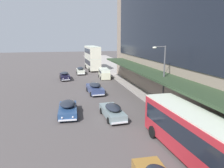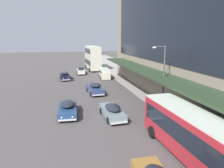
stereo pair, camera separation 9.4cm
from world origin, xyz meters
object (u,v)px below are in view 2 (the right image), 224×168
object	(u,v)px
sedan_lead_mid	(68,108)
sedan_second_mid	(112,111)
sedan_trailing_near	(95,88)
pedestrian_at_kerb	(212,133)
transit_bus_kerbside_front	(93,57)
transit_bus_kerbside_rear	(190,131)
sedan_second_near	(65,76)
sedan_oncoming_rear	(81,70)
street_lamp	(162,74)
vw_van	(104,73)

from	to	relation	value
sedan_lead_mid	sedan_second_mid	world-z (taller)	sedan_lead_mid
sedan_trailing_near	pedestrian_at_kerb	xyz separation A→B (m)	(5.88, -17.92, 0.36)
transit_bus_kerbside_front	pedestrian_at_kerb	distance (m)	41.60
transit_bus_kerbside_rear	sedan_second_near	bearing A→B (deg)	103.90
sedan_lead_mid	sedan_second_near	distance (m)	20.32
transit_bus_kerbside_rear	transit_bus_kerbside_front	bearing A→B (deg)	90.52
sedan_lead_mid	sedan_oncoming_rear	bearing A→B (deg)	81.60
sedan_second_near	pedestrian_at_kerb	bearing A→B (deg)	-71.75
sedan_second_near	street_lamp	xyz separation A→B (m)	(9.67, -21.86, 3.51)
transit_bus_kerbside_rear	sedan_second_near	xyz separation A→B (m)	(-7.56, 30.55, -1.12)
sedan_second_near	street_lamp	bearing A→B (deg)	-66.14
vw_van	pedestrian_at_kerb	distance (m)	29.43
transit_bus_kerbside_rear	sedan_oncoming_rear	distance (m)	36.54
street_lamp	vw_van	bearing A→B (deg)	95.31
vw_van	street_lamp	size ratio (longest dim) A/B	0.65
sedan_trailing_near	pedestrian_at_kerb	size ratio (longest dim) A/B	2.70
sedan_trailing_near	street_lamp	xyz separation A→B (m)	(5.69, -9.88, 3.45)
transit_bus_kerbside_front	street_lamp	bearing A→B (deg)	-85.74
sedan_second_near	vw_van	size ratio (longest dim) A/B	1.04
transit_bus_kerbside_front	sedan_trailing_near	distance (m)	23.88
transit_bus_kerbside_rear	sedan_trailing_near	xyz separation A→B (m)	(-3.58, 18.57, -1.05)
pedestrian_at_kerb	sedan_second_near	bearing A→B (deg)	108.25
sedan_second_near	vw_van	world-z (taller)	vw_van
vw_van	street_lamp	world-z (taller)	street_lamp
street_lamp	transit_bus_kerbside_front	bearing A→B (deg)	94.26
sedan_oncoming_rear	street_lamp	xyz separation A→B (m)	(6.07, -27.62, 3.46)
sedan_second_mid	street_lamp	distance (m)	6.56
sedan_lead_mid	street_lamp	distance (m)	10.64
transit_bus_kerbside_rear	sedan_trailing_near	bearing A→B (deg)	100.92
sedan_lead_mid	sedan_second_near	xyz separation A→B (m)	(0.25, 20.31, 0.00)
transit_bus_kerbside_rear	pedestrian_at_kerb	distance (m)	2.49
transit_bus_kerbside_rear	street_lamp	bearing A→B (deg)	76.36
pedestrian_at_kerb	transit_bus_kerbside_front	bearing A→B (deg)	93.70
sedan_trailing_near	vw_van	bearing A→B (deg)	72.02
sedan_second_mid	street_lamp	world-z (taller)	street_lamp
transit_bus_kerbside_front	vw_van	distance (m)	12.31
transit_bus_kerbside_front	sedan_oncoming_rear	size ratio (longest dim) A/B	2.11
sedan_second_near	street_lamp	size ratio (longest dim) A/B	0.68
sedan_lead_mid	transit_bus_kerbside_rear	bearing A→B (deg)	-52.65
sedan_oncoming_rear	sedan_second_mid	world-z (taller)	sedan_oncoming_rear
transit_bus_kerbside_rear	sedan_lead_mid	xyz separation A→B (m)	(-7.81, 10.24, -1.12)
transit_bus_kerbside_rear	street_lamp	xyz separation A→B (m)	(2.11, 8.69, 2.39)
transit_bus_kerbside_rear	pedestrian_at_kerb	bearing A→B (deg)	15.80
transit_bus_kerbside_rear	sedan_lead_mid	distance (m)	12.93
sedan_second_near	sedan_trailing_near	bearing A→B (deg)	-71.64
vw_van	street_lamp	distance (m)	21.64
transit_bus_kerbside_rear	pedestrian_at_kerb	xyz separation A→B (m)	(2.30, 0.65, -0.69)
sedan_trailing_near	street_lamp	bearing A→B (deg)	-60.06
pedestrian_at_kerb	street_lamp	bearing A→B (deg)	91.34
sedan_lead_mid	sedan_trailing_near	world-z (taller)	sedan_trailing_near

